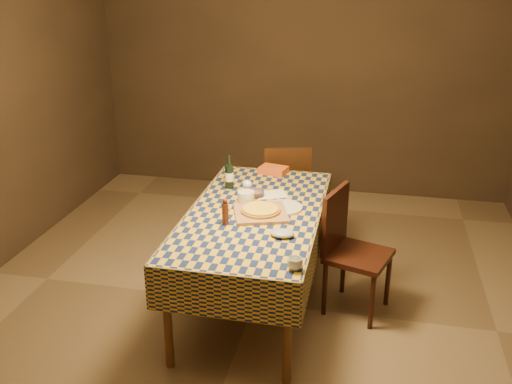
# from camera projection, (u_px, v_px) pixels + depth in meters

# --- Properties ---
(room) EXTENTS (5.00, 5.10, 2.70)m
(room) POSITION_uv_depth(u_px,v_px,m) (254.00, 133.00, 3.87)
(room) COLOR brown
(room) RESTS_ON ground
(dining_table) EXTENTS (0.94, 1.84, 0.77)m
(dining_table) POSITION_uv_depth(u_px,v_px,m) (255.00, 221.00, 4.12)
(dining_table) COLOR brown
(dining_table) RESTS_ON ground
(cutting_board) EXTENTS (0.46, 0.46, 0.02)m
(cutting_board) POSITION_uv_depth(u_px,v_px,m) (261.00, 213.00, 4.03)
(cutting_board) COLOR #9E704A
(cutting_board) RESTS_ON dining_table
(pizza) EXTENTS (0.32, 0.32, 0.03)m
(pizza) POSITION_uv_depth(u_px,v_px,m) (261.00, 210.00, 4.03)
(pizza) COLOR #986519
(pizza) RESTS_ON cutting_board
(pepper_mill) EXTENTS (0.05, 0.05, 0.19)m
(pepper_mill) POSITION_uv_depth(u_px,v_px,m) (225.00, 212.00, 3.85)
(pepper_mill) COLOR #4A1E11
(pepper_mill) RESTS_ON dining_table
(bowl) EXTENTS (0.18, 0.18, 0.05)m
(bowl) POSITION_uv_depth(u_px,v_px,m) (255.00, 193.00, 4.35)
(bowl) COLOR #5F4650
(bowl) RESTS_ON dining_table
(wine_glass) EXTENTS (0.07, 0.07, 0.14)m
(wine_glass) POSITION_uv_depth(u_px,v_px,m) (247.00, 185.00, 4.30)
(wine_glass) COLOR silver
(wine_glass) RESTS_ON dining_table
(wine_bottle) EXTENTS (0.09, 0.09, 0.27)m
(wine_bottle) POSITION_uv_depth(u_px,v_px,m) (229.00, 176.00, 4.48)
(wine_bottle) COLOR black
(wine_bottle) RESTS_ON dining_table
(deli_tub) EXTENTS (0.13, 0.13, 0.10)m
(deli_tub) POSITION_uv_depth(u_px,v_px,m) (246.00, 198.00, 4.19)
(deli_tub) COLOR silver
(deli_tub) RESTS_ON dining_table
(takeout_container) EXTENTS (0.26, 0.21, 0.06)m
(takeout_container) POSITION_uv_depth(u_px,v_px,m) (273.00, 170.00, 4.83)
(takeout_container) COLOR #C7511A
(takeout_container) RESTS_ON dining_table
(white_plate) EXTENTS (0.31, 0.31, 0.02)m
(white_plate) POSITION_uv_depth(u_px,v_px,m) (283.00, 207.00, 4.13)
(white_plate) COLOR silver
(white_plate) RESTS_ON dining_table
(tumbler) EXTENTS (0.11, 0.11, 0.07)m
(tumbler) POSITION_uv_depth(u_px,v_px,m) (295.00, 264.00, 3.30)
(tumbler) COLOR silver
(tumbler) RESTS_ON dining_table
(flour_patch) EXTENTS (0.28, 0.25, 0.00)m
(flour_patch) POSITION_uv_depth(u_px,v_px,m) (271.00, 194.00, 4.39)
(flour_patch) COLOR white
(flour_patch) RESTS_ON dining_table
(flour_bag) EXTENTS (0.16, 0.13, 0.05)m
(flour_bag) POSITION_uv_depth(u_px,v_px,m) (282.00, 233.00, 3.70)
(flour_bag) COLOR #95A3BE
(flour_bag) RESTS_ON dining_table
(chair_far) EXTENTS (0.52, 0.53, 0.93)m
(chair_far) POSITION_uv_depth(u_px,v_px,m) (286.00, 187.00, 5.23)
(chair_far) COLOR black
(chair_far) RESTS_ON ground
(chair_right) EXTENTS (0.54, 0.53, 0.93)m
(chair_right) POSITION_uv_depth(u_px,v_px,m) (349.00, 244.00, 4.15)
(chair_right) COLOR black
(chair_right) RESTS_ON ground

